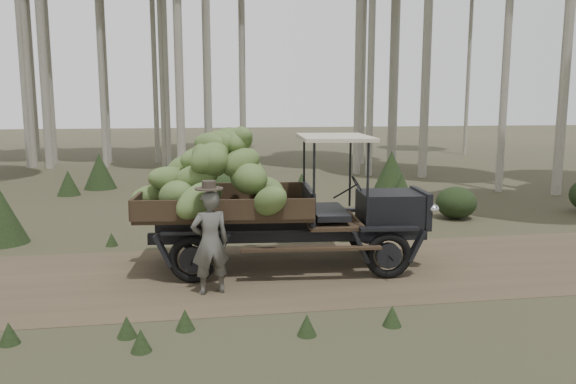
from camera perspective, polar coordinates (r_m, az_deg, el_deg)
name	(u,v)px	position (r m, az deg, el deg)	size (l,w,h in m)	color
ground	(214,276)	(10.35, -7.54, -8.49)	(120.00, 120.00, 0.00)	#473D2B
dirt_track	(214,276)	(10.35, -7.54, -8.47)	(70.00, 4.00, 0.01)	brown
banana_truck	(244,184)	(10.48, -4.45, 0.83)	(5.77, 2.82, 2.77)	black
farmer	(210,241)	(9.23, -7.92, -4.95)	(0.70, 0.55, 1.88)	#504F4A
undergrowth	(240,258)	(9.38, -4.86, -6.72)	(21.98, 23.37, 1.37)	#233319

